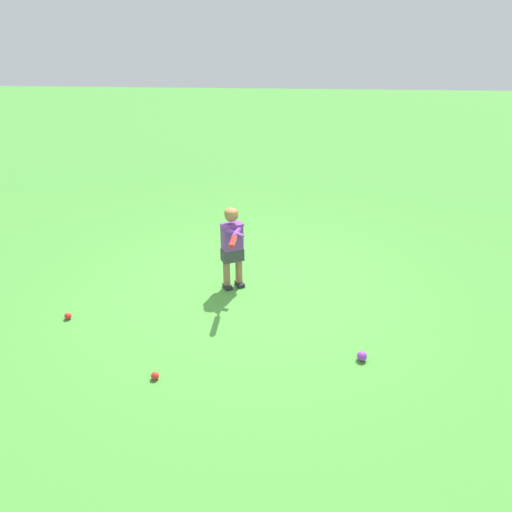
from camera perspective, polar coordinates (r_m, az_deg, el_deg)
name	(u,v)px	position (r m, az deg, el deg)	size (l,w,h in m)	color
ground_plane	(252,288)	(6.37, -0.47, -3.78)	(40.00, 40.00, 0.00)	#479338
child_batter	(232,242)	(6.11, -2.77, 1.66)	(0.78, 0.33, 1.08)	#232328
play_ball_center_lawn	(362,356)	(5.22, 12.19, -11.29)	(0.10, 0.10, 0.10)	purple
play_ball_near_batter	(155,376)	(4.98, -11.65, -13.45)	(0.08, 0.08, 0.08)	red
play_ball_midfield	(68,316)	(6.14, -21.00, -6.52)	(0.08, 0.08, 0.08)	red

